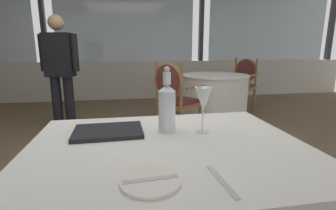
# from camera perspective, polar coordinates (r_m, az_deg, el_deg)

# --- Properties ---
(ground_plane) EXTENTS (13.93, 13.93, 0.00)m
(ground_plane) POSITION_cam_1_polar(r_m,az_deg,el_deg) (2.25, -6.89, -17.73)
(ground_plane) COLOR #756047
(window_wall_far) EXTENTS (10.72, 0.14, 2.94)m
(window_wall_far) POSITION_cam_1_polar(r_m,az_deg,el_deg) (5.74, -9.32, 13.03)
(window_wall_far) COLOR beige
(window_wall_far) RESTS_ON ground_plane
(side_plate) EXTENTS (0.19, 0.19, 0.01)m
(side_plate) POSITION_cam_1_polar(r_m,az_deg,el_deg) (0.80, -3.99, -16.89)
(side_plate) COLOR white
(side_plate) RESTS_ON foreground_table
(butter_knife) EXTENTS (0.17, 0.03, 0.00)m
(butter_knife) POSITION_cam_1_polar(r_m,az_deg,el_deg) (0.80, -4.00, -16.56)
(butter_knife) COLOR silver
(butter_knife) RESTS_ON foreground_table
(dinner_fork) EXTENTS (0.03, 0.20, 0.00)m
(dinner_fork) POSITION_cam_1_polar(r_m,az_deg,el_deg) (0.82, 12.16, -16.56)
(dinner_fork) COLOR silver
(dinner_fork) RESTS_ON foreground_table
(water_bottle) EXTENTS (0.08, 0.08, 0.32)m
(water_bottle) POSITION_cam_1_polar(r_m,az_deg,el_deg) (1.21, -0.25, -0.32)
(water_bottle) COLOR white
(water_bottle) RESTS_ON foreground_table
(wine_glass) EXTENTS (0.08, 0.08, 0.22)m
(wine_glass) POSITION_cam_1_polar(r_m,az_deg,el_deg) (1.19, 8.04, 1.11)
(wine_glass) COLOR white
(wine_glass) RESTS_ON foreground_table
(menu_book) EXTENTS (0.33, 0.24, 0.02)m
(menu_book) POSITION_cam_1_polar(r_m,az_deg,el_deg) (1.24, -13.44, -5.85)
(menu_book) COLOR black
(menu_book) RESTS_ON foreground_table
(background_table_0) EXTENTS (1.04, 1.04, 0.74)m
(background_table_0) POSITION_cam_1_polar(r_m,az_deg,el_deg) (3.97, 10.39, 1.49)
(background_table_0) COLOR white
(background_table_0) RESTS_ON ground_plane
(dining_chair_0_0) EXTENTS (0.65, 0.66, 0.98)m
(dining_chair_0_0) POSITION_cam_1_polar(r_m,az_deg,el_deg) (3.17, 1.42, 2.37)
(dining_chair_0_0) COLOR olive
(dining_chair_0_0) RESTS_ON ground_plane
(dining_chair_0_1) EXTENTS (0.65, 0.66, 0.96)m
(dining_chair_0_1) POSITION_cam_1_polar(r_m,az_deg,el_deg) (4.76, 16.54, 5.37)
(dining_chair_0_1) COLOR olive
(dining_chair_0_1) RESTS_ON ground_plane
(diner_person_0) EXTENTS (0.52, 0.28, 1.56)m
(diner_person_0) POSITION_cam_1_polar(r_m,az_deg,el_deg) (3.71, -23.37, 7.83)
(diner_person_0) COLOR black
(diner_person_0) RESTS_ON ground_plane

